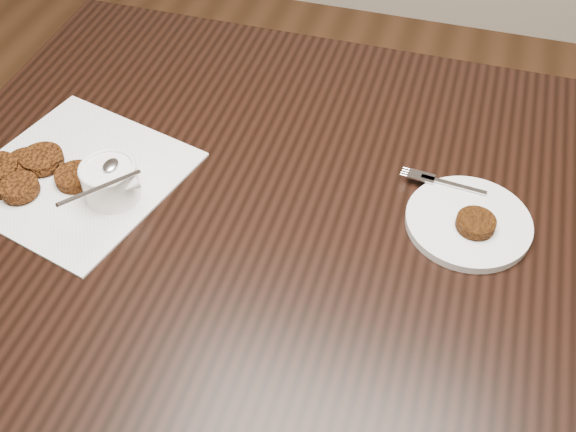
{
  "coord_description": "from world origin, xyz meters",
  "views": [
    {
      "loc": [
        0.15,
        -0.59,
        1.52
      ],
      "look_at": [
        -0.04,
        0.06,
        0.8
      ],
      "focal_mm": 42.64,
      "sensor_mm": 36.0,
      "label": 1
    }
  ],
  "objects": [
    {
      "name": "plate_with_patty",
      "position": [
        0.21,
        0.16,
        0.76
      ],
      "size": [
        0.21,
        0.21,
        0.03
      ],
      "primitive_type": null,
      "rotation": [
        0.0,
        0.0,
        -0.09
      ],
      "color": "white",
      "rests_on": "table"
    },
    {
      "name": "patty_cluster",
      "position": [
        -0.48,
        0.06,
        0.77
      ],
      "size": [
        0.28,
        0.28,
        0.02
      ],
      "primitive_type": null,
      "rotation": [
        0.0,
        0.0,
        0.22
      ],
      "color": "#67310D",
      "rests_on": "napkin"
    },
    {
      "name": "table",
      "position": [
        0.07,
        0.13,
        0.38
      ],
      "size": [
        1.48,
        0.95,
        0.75
      ],
      "primitive_type": "cube",
      "color": "black",
      "rests_on": "floor"
    },
    {
      "name": "napkin",
      "position": [
        -0.41,
        0.09,
        0.75
      ],
      "size": [
        0.38,
        0.38,
        0.0
      ],
      "primitive_type": "cube",
      "rotation": [
        0.0,
        0.0,
        -0.25
      ],
      "color": "white",
      "rests_on": "table"
    },
    {
      "name": "sauce_ramekin",
      "position": [
        -0.33,
        0.06,
        0.82
      ],
      "size": [
        0.12,
        0.12,
        0.12
      ],
      "primitive_type": null,
      "rotation": [
        0.0,
        0.0,
        0.06
      ],
      "color": "white",
      "rests_on": "napkin"
    }
  ]
}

